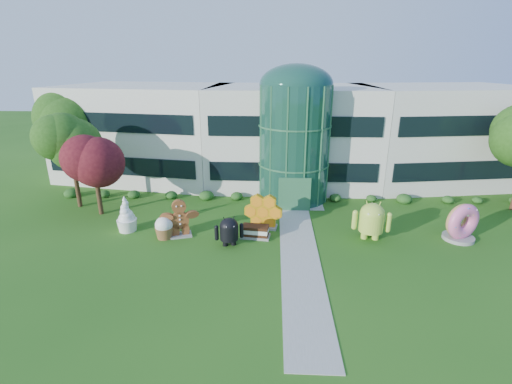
# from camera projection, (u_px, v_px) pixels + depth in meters

# --- Properties ---
(ground) EXTENTS (140.00, 140.00, 0.00)m
(ground) POSITION_uv_depth(u_px,v_px,m) (301.00, 268.00, 22.02)
(ground) COLOR #215114
(ground) RESTS_ON ground
(building) EXTENTS (46.00, 15.00, 9.30)m
(building) POSITION_uv_depth(u_px,v_px,m) (291.00, 134.00, 37.41)
(building) COLOR beige
(building) RESTS_ON ground
(atrium) EXTENTS (6.00, 6.00, 9.80)m
(atrium) POSITION_uv_depth(u_px,v_px,m) (294.00, 144.00, 31.68)
(atrium) COLOR #194738
(atrium) RESTS_ON ground
(walkway) EXTENTS (2.40, 20.00, 0.04)m
(walkway) POSITION_uv_depth(u_px,v_px,m) (299.00, 251.00, 23.90)
(walkway) COLOR #9E9E93
(walkway) RESTS_ON ground
(tree_red) EXTENTS (4.00, 4.00, 6.00)m
(tree_red) POSITION_uv_depth(u_px,v_px,m) (96.00, 178.00, 28.78)
(tree_red) COLOR #3F0C14
(tree_red) RESTS_ON ground
(trees_backdrop) EXTENTS (52.00, 8.00, 8.40)m
(trees_backdrop) POSITION_uv_depth(u_px,v_px,m) (293.00, 149.00, 32.85)
(trees_backdrop) COLOR #204711
(trees_backdrop) RESTS_ON ground
(android_green) EXTENTS (2.93, 2.19, 3.05)m
(android_green) POSITION_uv_depth(u_px,v_px,m) (372.00, 218.00, 25.10)
(android_green) COLOR #ADCD41
(android_green) RESTS_ON ground
(android_black) EXTENTS (2.28, 1.82, 2.27)m
(android_black) POSITION_uv_depth(u_px,v_px,m) (229.00, 230.00, 24.34)
(android_black) COLOR black
(android_black) RESTS_ON ground
(donut) EXTENTS (2.85, 2.15, 2.67)m
(donut) POSITION_uv_depth(u_px,v_px,m) (461.00, 222.00, 25.07)
(donut) COLOR #EE5A97
(donut) RESTS_ON ground
(gingerbread) EXTENTS (3.16, 1.97, 2.73)m
(gingerbread) POSITION_uv_depth(u_px,v_px,m) (180.00, 218.00, 25.60)
(gingerbread) COLOR brown
(gingerbread) RESTS_ON ground
(ice_cream_sandwich) EXTENTS (2.11, 1.25, 0.89)m
(ice_cream_sandwich) POSITION_uv_depth(u_px,v_px,m) (255.00, 231.00, 25.66)
(ice_cream_sandwich) COLOR black
(ice_cream_sandwich) RESTS_ON ground
(honeycomb) EXTENTS (3.07, 1.48, 2.32)m
(honeycomb) POSITION_uv_depth(u_px,v_px,m) (263.00, 213.00, 26.95)
(honeycomb) COLOR orange
(honeycomb) RESTS_ON ground
(froyo) EXTENTS (1.91, 1.91, 2.61)m
(froyo) POSITION_uv_depth(u_px,v_px,m) (126.00, 214.00, 26.40)
(froyo) COLOR white
(froyo) RESTS_ON ground
(cupcake) EXTENTS (1.68, 1.68, 1.58)m
(cupcake) POSITION_uv_depth(u_px,v_px,m) (164.00, 227.00, 25.48)
(cupcake) COLOR white
(cupcake) RESTS_ON ground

